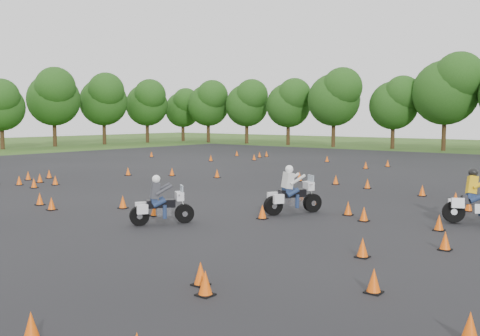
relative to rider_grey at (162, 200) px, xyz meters
The scene contains 5 objects.
ground 2.83m from the rider_grey, 130.35° to the left, with size 140.00×140.00×0.00m, color #2D5119.
asphalt_pad 8.30m from the rider_grey, 102.30° to the left, with size 62.00×62.00×0.00m, color black.
traffic_cones 8.56m from the rider_grey, 106.06° to the left, with size 36.58×32.72×0.45m.
rider_grey is the anchor object (origin of this frame).
rider_white 4.61m from the rider_grey, 61.97° to the left, with size 2.18×0.67×1.68m, color silver, non-canonical shape.
Camera 1 is at (13.83, -13.31, 3.31)m, focal length 40.00 mm.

